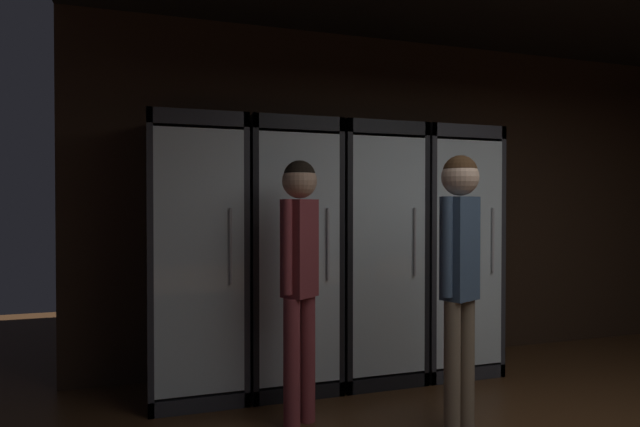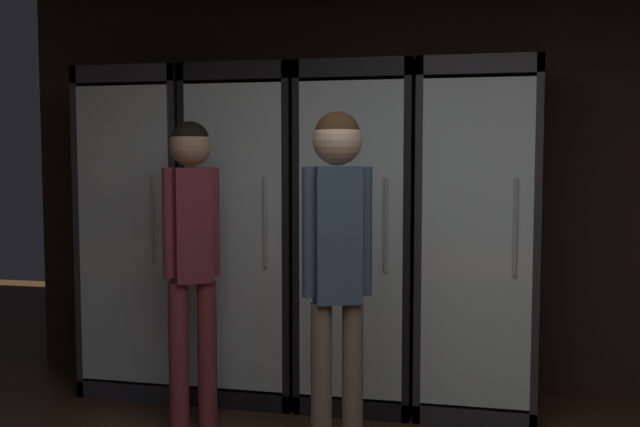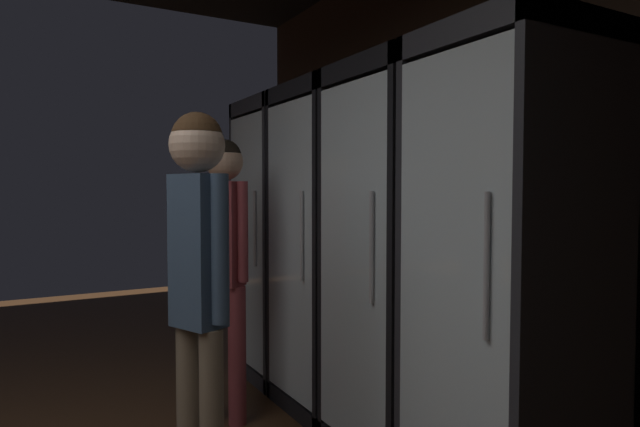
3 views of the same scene
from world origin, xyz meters
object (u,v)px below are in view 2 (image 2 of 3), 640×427
(cooler_far_left, at_px, (152,231))
(cooler_center, at_px, (362,238))
(cooler_right, at_px, (478,240))
(shopper_near, at_px, (337,245))
(shopper_far, at_px, (192,239))
(cooler_left, at_px, (254,235))

(cooler_far_left, relative_size, cooler_center, 1.00)
(cooler_far_left, height_order, cooler_right, same)
(cooler_center, relative_size, shopper_near, 1.20)
(cooler_right, relative_size, shopper_far, 1.21)
(cooler_center, distance_m, shopper_far, 1.07)
(shopper_near, bearing_deg, cooler_right, 63.12)
(shopper_near, bearing_deg, cooler_center, 94.35)
(cooler_right, relative_size, shopper_near, 1.20)
(shopper_far, bearing_deg, cooler_left, 82.42)
(cooler_left, distance_m, cooler_center, 0.67)
(shopper_near, xyz_separation_m, shopper_far, (-0.86, 0.41, -0.04))
(cooler_far_left, relative_size, shopper_near, 1.20)
(cooler_far_left, distance_m, cooler_left, 0.67)
(cooler_left, xyz_separation_m, cooler_right, (1.34, -0.00, 0.01))
(cooler_left, relative_size, cooler_center, 1.00)
(cooler_far_left, xyz_separation_m, cooler_left, (0.67, 0.00, -0.01))
(cooler_center, bearing_deg, cooler_left, 179.88)
(cooler_right, distance_m, shopper_near, 1.29)
(cooler_right, height_order, shopper_far, cooler_right)
(cooler_center, distance_m, shopper_near, 1.16)
(cooler_left, height_order, shopper_far, cooler_left)
(cooler_far_left, distance_m, cooler_center, 1.34)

